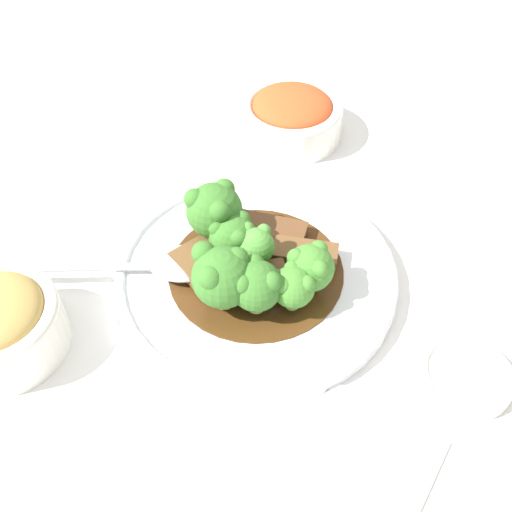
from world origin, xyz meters
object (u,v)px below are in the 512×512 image
serving_spoon (159,264)px  sauce_dish (467,376)px  side_bowl_kimchi (292,116)px  broccoli_floret_0 (233,237)px  broccoli_floret_3 (214,210)px  beef_strip_1 (305,253)px  broccoli_floret_6 (310,267)px  broccoli_floret_2 (218,274)px  beef_strip_3 (204,267)px  broccoli_floret_5 (255,241)px  beef_strip_2 (270,232)px  main_plate (256,274)px  beef_strip_0 (260,280)px  broccoli_floret_1 (293,286)px  broccoli_floret_4 (256,285)px

serving_spoon → sauce_dish: 0.27m
serving_spoon → side_bowl_kimchi: (0.25, 0.02, 0.00)m
broccoli_floret_0 → broccoli_floret_3: (0.01, 0.03, 0.01)m
beef_strip_1 → serving_spoon: serving_spoon is taller
beef_strip_1 → broccoli_floret_6: broccoli_floret_6 is taller
broccoli_floret_2 → serving_spoon: broccoli_floret_2 is taller
beef_strip_1 → broccoli_floret_3: (-0.03, 0.08, 0.03)m
broccoli_floret_0 → broccoli_floret_2: broccoli_floret_2 is taller
broccoli_floret_3 → sauce_dish: broccoli_floret_3 is taller
beef_strip_3 → broccoli_floret_5: (0.03, -0.03, 0.02)m
broccoli_floret_6 → beef_strip_2: bearing=61.5°
main_plate → beef_strip_0: 0.02m
beef_strip_3 → broccoli_floret_2: size_ratio=1.12×
broccoli_floret_3 → broccoli_floret_5: broccoli_floret_3 is taller
beef_strip_1 → broccoli_floret_3: 0.09m
broccoli_floret_1 → side_bowl_kimchi: bearing=32.1°
beef_strip_0 → broccoli_floret_3: 0.08m
broccoli_floret_3 → side_bowl_kimchi: broccoli_floret_3 is taller
broccoli_floret_0 → serving_spoon: size_ratio=0.22×
main_plate → broccoli_floret_5: 0.04m
beef_strip_1 → serving_spoon: 0.13m
beef_strip_3 → broccoli_floret_6: broccoli_floret_6 is taller
broccoli_floret_6 → broccoli_floret_3: bearing=88.0°
beef_strip_0 → broccoli_floret_1: broccoli_floret_1 is taller
main_plate → side_bowl_kimchi: 0.22m
beef_strip_3 → broccoli_floret_6: size_ratio=1.39×
beef_strip_0 → sauce_dish: size_ratio=0.82×
broccoli_floret_3 → serving_spoon: size_ratio=0.29×
beef_strip_3 → broccoli_floret_0: bearing=-18.4°
beef_strip_0 → beef_strip_2: (0.05, 0.03, -0.00)m
broccoli_floret_4 → sauce_dish: bearing=-75.1°
broccoli_floret_2 → sauce_dish: 0.21m
beef_strip_3 → broccoli_floret_4: broccoli_floret_4 is taller
broccoli_floret_5 → side_bowl_kimchi: bearing=23.5°
main_plate → side_bowl_kimchi: (0.20, 0.09, 0.02)m
broccoli_floret_0 → broccoli_floret_6: size_ratio=0.97×
serving_spoon → sauce_dish: size_ratio=2.84×
broccoli_floret_0 → broccoli_floret_5: (0.00, -0.02, 0.00)m
broccoli_floret_2 → serving_spoon: 0.07m
broccoli_floret_6 → serving_spoon: bearing=114.8°
main_plate → side_bowl_kimchi: size_ratio=2.21×
beef_strip_0 → serving_spoon: 0.09m
beef_strip_0 → broccoli_floret_6: broccoli_floret_6 is taller
beef_strip_3 → broccoli_floret_1: 0.09m
broccoli_floret_0 → broccoli_floret_3: bearing=70.3°
beef_strip_3 → sauce_dish: (0.04, -0.23, -0.02)m
beef_strip_0 → broccoli_floret_4: (-0.02, -0.01, 0.02)m
beef_strip_3 → sauce_dish: size_ratio=0.89×
main_plate → side_bowl_kimchi: side_bowl_kimchi is taller
beef_strip_2 → broccoli_floret_1: size_ratio=1.75×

